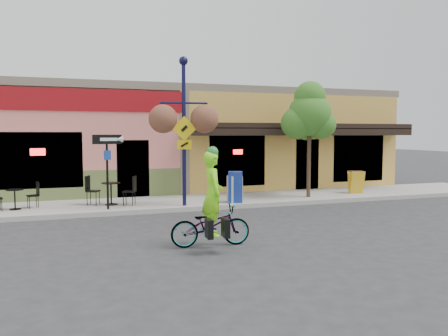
# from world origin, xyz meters

# --- Properties ---
(ground) EXTENTS (90.00, 90.00, 0.00)m
(ground) POSITION_xyz_m (0.00, 0.00, 0.00)
(ground) COLOR #2D2D30
(ground) RESTS_ON ground
(sidewalk) EXTENTS (24.00, 3.00, 0.15)m
(sidewalk) POSITION_xyz_m (0.00, 2.00, 0.07)
(sidewalk) COLOR #9E9B93
(sidewalk) RESTS_ON ground
(curb) EXTENTS (24.00, 0.12, 0.15)m
(curb) POSITION_xyz_m (0.00, 0.55, 0.07)
(curb) COLOR #A8A59E
(curb) RESTS_ON ground
(building) EXTENTS (18.20, 8.20, 4.50)m
(building) POSITION_xyz_m (0.00, 7.50, 2.25)
(building) COLOR #E87C72
(building) RESTS_ON ground
(bicycle) EXTENTS (1.85, 0.76, 0.95)m
(bicycle) POSITION_xyz_m (-2.16, -3.91, 0.48)
(bicycle) COLOR maroon
(bicycle) RESTS_ON ground
(cyclist_rider) EXTENTS (0.50, 0.72, 1.90)m
(cyclist_rider) POSITION_xyz_m (-2.11, -3.91, 0.95)
(cyclist_rider) COLOR #86FF1A
(cyclist_rider) RESTS_ON ground
(lamp_post) EXTENTS (1.64, 0.84, 4.91)m
(lamp_post) POSITION_xyz_m (-1.63, 0.85, 2.60)
(lamp_post) COLOR #111136
(lamp_post) RESTS_ON sidewalk
(one_way_sign) EXTENTS (0.93, 0.34, 2.36)m
(one_way_sign) POSITION_xyz_m (-4.10, 0.92, 1.33)
(one_way_sign) COLOR black
(one_way_sign) RESTS_ON sidewalk
(cafe_set_left) EXTENTS (1.55, 1.09, 0.85)m
(cafe_set_left) POSITION_xyz_m (-6.88, 1.78, 0.57)
(cafe_set_left) COLOR black
(cafe_set_left) RESTS_ON sidewalk
(cafe_set_right) EXTENTS (1.83, 1.38, 0.99)m
(cafe_set_right) POSITION_xyz_m (-3.94, 1.76, 0.64)
(cafe_set_right) COLOR black
(cafe_set_right) RESTS_ON sidewalk
(newspaper_box_blue) EXTENTS (0.60, 0.57, 1.08)m
(newspaper_box_blue) POSITION_xyz_m (0.21, 0.95, 0.69)
(newspaper_box_blue) COLOR navy
(newspaper_box_blue) RESTS_ON sidewalk
(newspaper_box_grey) EXTENTS (0.48, 0.44, 0.93)m
(newspaper_box_grey) POSITION_xyz_m (0.20, 0.98, 0.61)
(newspaper_box_grey) COLOR #A3A3A3
(newspaper_box_grey) RESTS_ON sidewalk
(street_tree) EXTENTS (1.76, 1.76, 4.39)m
(street_tree) POSITION_xyz_m (3.29, 1.30, 2.35)
(street_tree) COLOR #3D7A26
(street_tree) RESTS_ON sidewalk
(sandwich_board) EXTENTS (0.62, 0.51, 0.90)m
(sandwich_board) POSITION_xyz_m (5.61, 1.49, 0.60)
(sandwich_board) COLOR gold
(sandwich_board) RESTS_ON sidewalk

